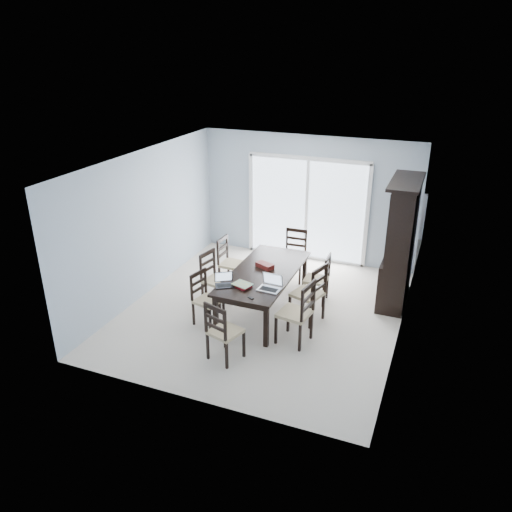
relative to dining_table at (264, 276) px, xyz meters
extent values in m
plane|color=beige|center=(0.00, 0.00, -0.67)|extent=(5.00, 5.00, 0.00)
plane|color=white|center=(0.00, 0.00, 1.93)|extent=(5.00, 5.00, 0.00)
cube|color=#9DADBC|center=(0.00, 2.50, 0.63)|extent=(4.50, 0.02, 2.60)
cube|color=#9DADBC|center=(-2.25, 0.00, 0.63)|extent=(0.02, 5.00, 2.60)
cube|color=#9DADBC|center=(2.25, 0.00, 0.63)|extent=(0.02, 5.00, 2.60)
cube|color=gray|center=(0.00, 3.50, -0.72)|extent=(4.50, 2.00, 0.10)
cube|color=#99999E|center=(0.00, 4.50, -0.12)|extent=(4.50, 0.06, 1.10)
cube|color=black|center=(0.00, 0.00, 0.06)|extent=(1.00, 2.20, 0.04)
cube|color=black|center=(0.00, 0.00, 0.00)|extent=(0.88, 2.08, 0.10)
cube|color=black|center=(-0.42, -1.00, -0.33)|extent=(0.07, 0.07, 0.69)
cube|color=black|center=(0.42, -1.00, -0.33)|extent=(0.07, 0.07, 0.69)
cube|color=black|center=(-0.42, 1.00, -0.33)|extent=(0.07, 0.07, 0.69)
cube|color=black|center=(0.42, 1.00, -0.33)|extent=(0.07, 0.07, 0.69)
cube|color=black|center=(2.01, 1.25, -0.25)|extent=(0.45, 1.30, 0.85)
cube|color=black|center=(2.04, 1.25, 0.83)|extent=(0.38, 1.30, 1.30)
cube|color=black|center=(2.01, 1.25, 1.50)|extent=(0.50, 1.38, 0.05)
cube|color=black|center=(1.84, 0.83, 0.83)|extent=(0.02, 0.36, 1.18)
cube|color=black|center=(1.84, 1.25, 0.83)|extent=(0.02, 0.36, 1.18)
cube|color=black|center=(1.84, 1.67, 0.83)|extent=(0.02, 0.36, 1.18)
cube|color=silver|center=(0.00, 2.48, 0.38)|extent=(2.40, 0.02, 2.10)
cube|color=white|center=(0.00, 2.46, 1.47)|extent=(2.52, 0.05, 0.08)
cube|color=white|center=(0.00, 2.46, 0.38)|extent=(0.06, 0.05, 2.10)
cube|color=white|center=(0.00, 2.46, -0.65)|extent=(2.52, 0.05, 0.05)
cube|color=black|center=(-0.82, -0.51, -0.48)|extent=(0.04, 0.04, 0.39)
cube|color=black|center=(-0.90, -0.85, -0.48)|extent=(0.04, 0.04, 0.39)
cube|color=black|center=(-0.48, -0.59, -0.48)|extent=(0.04, 0.04, 0.39)
cube|color=black|center=(-0.56, -0.93, -0.48)|extent=(0.04, 0.04, 0.39)
cube|color=tan|center=(-0.69, -0.72, -0.26)|extent=(0.46, 0.46, 0.05)
cube|color=black|center=(-0.99, 0.16, -0.46)|extent=(0.04, 0.04, 0.42)
cube|color=black|center=(-1.07, -0.20, -0.46)|extent=(0.04, 0.04, 0.42)
cube|color=black|center=(-0.63, 0.09, -0.46)|extent=(0.04, 0.04, 0.42)
cube|color=black|center=(-0.70, -0.28, -0.46)|extent=(0.04, 0.04, 0.42)
cube|color=tan|center=(-0.85, -0.06, -0.23)|extent=(0.49, 0.49, 0.05)
cube|color=black|center=(-1.07, 0.88, -0.46)|extent=(0.04, 0.04, 0.42)
cube|color=black|center=(-1.08, 0.51, -0.46)|extent=(0.04, 0.04, 0.42)
cube|color=black|center=(-0.70, 0.87, -0.46)|extent=(0.04, 0.04, 0.42)
cube|color=black|center=(-0.71, 0.49, -0.46)|extent=(0.04, 0.04, 0.42)
cube|color=tan|center=(-0.89, 0.69, -0.23)|extent=(0.43, 0.43, 0.05)
cube|color=black|center=(0.93, -0.94, -0.44)|extent=(0.04, 0.04, 0.46)
cube|color=black|center=(1.00, -0.54, -0.44)|extent=(0.04, 0.04, 0.46)
cube|color=black|center=(0.53, -0.87, -0.44)|extent=(0.04, 0.04, 0.46)
cube|color=black|center=(0.60, -0.47, -0.44)|extent=(0.04, 0.04, 0.46)
cube|color=tan|center=(0.76, -0.70, -0.19)|extent=(0.51, 0.51, 0.05)
cube|color=black|center=(0.90, -0.26, -0.45)|extent=(0.05, 0.05, 0.45)
cube|color=black|center=(1.01, 0.12, -0.45)|extent=(0.05, 0.05, 0.45)
cube|color=black|center=(0.51, -0.15, -0.45)|extent=(0.05, 0.05, 0.45)
cube|color=black|center=(0.63, 0.24, -0.45)|extent=(0.05, 0.05, 0.45)
cube|color=tan|center=(0.76, -0.01, -0.19)|extent=(0.55, 0.55, 0.05)
cube|color=black|center=(0.91, 0.51, -0.47)|extent=(0.03, 0.03, 0.40)
cube|color=black|center=(0.90, 0.86, -0.47)|extent=(0.03, 0.03, 0.40)
cube|color=black|center=(0.55, 0.50, -0.47)|extent=(0.03, 0.03, 0.40)
cube|color=black|center=(0.54, 0.85, -0.47)|extent=(0.03, 0.03, 0.40)
cube|color=tan|center=(0.72, 0.68, -0.25)|extent=(0.40, 0.40, 0.05)
cube|color=black|center=(-0.25, -1.62, -0.46)|extent=(0.04, 0.04, 0.42)
cube|color=black|center=(0.10, -1.73, -0.46)|extent=(0.04, 0.04, 0.42)
cube|color=black|center=(-0.14, -1.27, -0.46)|extent=(0.04, 0.04, 0.42)
cube|color=black|center=(0.21, -1.38, -0.46)|extent=(0.04, 0.04, 0.42)
cube|color=tan|center=(-0.02, -1.50, -0.23)|extent=(0.52, 0.52, 0.05)
cube|color=black|center=(0.26, 1.58, -0.46)|extent=(0.04, 0.04, 0.43)
cube|color=black|center=(-0.12, 1.56, -0.46)|extent=(0.04, 0.04, 0.43)
cube|color=black|center=(0.27, 1.20, -0.46)|extent=(0.04, 0.04, 0.43)
cube|color=black|center=(-0.11, 1.18, -0.46)|extent=(0.04, 0.04, 0.43)
cube|color=tan|center=(0.08, 1.38, -0.22)|extent=(0.44, 0.44, 0.05)
cube|color=black|center=(-0.38, -0.73, 0.08)|extent=(0.35, 0.33, 0.02)
cube|color=silver|center=(-0.38, -0.73, 0.19)|extent=(0.23, 0.17, 0.15)
cube|color=#BABABD|center=(0.31, -0.60, 0.09)|extent=(0.35, 0.26, 0.02)
cube|color=silver|center=(0.31, -0.60, 0.20)|extent=(0.30, 0.06, 0.18)
cube|color=maroon|center=(-0.12, -0.65, 0.09)|extent=(0.33, 0.29, 0.03)
cube|color=gold|center=(-0.11, -0.65, 0.12)|extent=(0.34, 0.29, 0.01)
cube|color=black|center=(0.15, -0.95, 0.08)|extent=(0.11, 0.08, 0.01)
cube|color=#4D0F0F|center=(-0.04, 0.15, 0.12)|extent=(0.35, 0.27, 0.08)
cube|color=brown|center=(-0.75, 3.61, -0.24)|extent=(2.01, 1.86, 0.87)
cube|color=gray|center=(-0.75, 3.61, 0.22)|extent=(2.06, 1.91, 0.06)
camera|label=1|loc=(2.66, -7.03, 3.62)|focal=35.00mm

